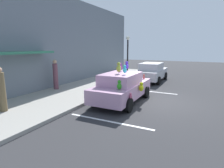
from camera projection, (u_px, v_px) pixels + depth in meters
ground_plane at (156, 101)px, 9.99m from camera, size 60.00×60.00×0.00m
sidewalk at (79, 90)px, 12.16m from camera, size 24.00×4.00×0.15m
storefront_building at (51, 42)px, 12.46m from camera, size 24.00×1.25×6.40m
parking_stripe_front at (148, 91)px, 12.22m from camera, size 0.12×3.60×0.01m
parking_stripe_rear at (109, 121)px, 7.32m from camera, size 0.12×3.60×0.01m
plush_covered_car at (122, 87)px, 9.74m from camera, size 4.36×2.13×2.11m
parked_sedan_behind at (152, 72)px, 15.63m from camera, size 4.26×1.99×1.54m
teddy_bear_on_sidewalk at (101, 86)px, 11.67m from camera, size 0.38×0.31×0.72m
street_lamp_post at (128, 53)px, 15.05m from camera, size 0.28×0.28×3.52m
pedestrian_near_shopfront at (55, 75)px, 12.06m from camera, size 0.31×0.31×1.90m
pedestrian_walking_past at (2, 91)px, 7.88m from camera, size 0.30×0.30×1.89m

